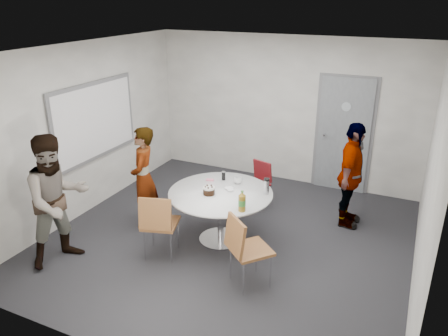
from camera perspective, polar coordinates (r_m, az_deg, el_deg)
The scene contains 15 objects.
floor at distance 6.51m, azimuth 0.67°, elevation -9.18°, with size 5.00×5.00×0.00m, color black.
ceiling at distance 5.62m, azimuth 0.80°, elevation 15.12°, with size 5.00×5.00×0.00m, color silver.
wall_back at distance 8.18m, azimuth 7.99°, elevation 7.45°, with size 5.00×5.00×0.00m, color #B3B0A9.
wall_left at distance 7.27m, azimuth -17.62°, elevation 4.78°, with size 5.00×5.00×0.00m, color #B3B0A9.
wall_right at distance 5.48m, azimuth 25.33°, elevation -1.88°, with size 5.00×5.00×0.00m, color #B3B0A9.
wall_front at distance 4.00m, azimuth -14.32°, elevation -9.12°, with size 5.00×5.00×0.00m, color #B3B0A9.
door at distance 8.01m, azimuth 15.36°, elevation 4.16°, with size 1.02×0.17×2.12m.
whiteboard at distance 7.36m, azimuth -16.45°, elevation 5.93°, with size 0.04×1.90×1.25m.
table at distance 6.16m, azimuth -0.28°, elevation -4.10°, with size 1.47×1.47×1.05m.
chair_near_left at distance 5.85m, azimuth -8.59°, elevation -6.79°, with size 0.56×0.59×0.95m.
chair_near_right at distance 5.28m, azimuth 2.60°, elevation -9.97°, with size 0.65×0.66×0.94m.
chair_far at distance 7.29m, azimuth 4.55°, elevation -1.55°, with size 0.47×0.49×0.78m.
person_main at distance 6.65m, azimuth -10.46°, elevation -1.28°, with size 0.57×0.38×1.57m, color #A5C6EA.
person_left at distance 6.02m, azimuth -20.92°, elevation -3.95°, with size 0.86×0.67×1.77m, color white.
person_right at distance 6.81m, azimuth 16.23°, elevation -0.95°, with size 0.96×0.40×1.64m, color black.
Camera 1 is at (2.28, -5.09, 3.37)m, focal length 35.00 mm.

